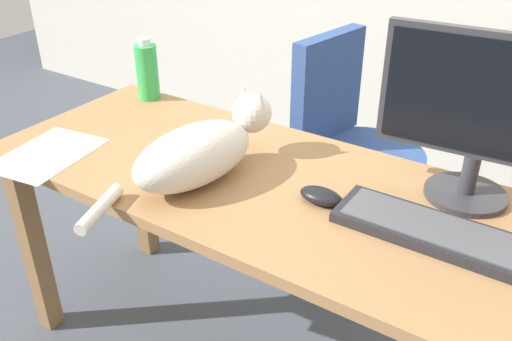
% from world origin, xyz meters
% --- Properties ---
extents(desk, '(1.57, 0.62, 0.70)m').
position_xyz_m(desk, '(0.00, 0.00, 0.60)').
color(desk, '#9E7247').
rests_on(desk, ground_plane).
extents(office_chair, '(0.49, 0.48, 0.90)m').
position_xyz_m(office_chair, '(-0.03, 0.67, 0.38)').
color(office_chair, black).
rests_on(office_chair, ground_plane).
extents(monitor, '(0.48, 0.20, 0.42)m').
position_xyz_m(monitor, '(0.47, 0.20, 0.93)').
color(monitor, '#333338').
rests_on(monitor, desk).
extents(keyboard, '(0.44, 0.15, 0.03)m').
position_xyz_m(keyboard, '(0.45, -0.01, 0.72)').
color(keyboard, '#232328').
rests_on(keyboard, desk).
extents(cat, '(0.25, 0.60, 0.20)m').
position_xyz_m(cat, '(-0.14, -0.08, 0.78)').
color(cat, silver).
rests_on(cat, desk).
extents(computer_mouse, '(0.11, 0.06, 0.04)m').
position_xyz_m(computer_mouse, '(0.18, -0.02, 0.72)').
color(computer_mouse, black).
rests_on(computer_mouse, desk).
extents(paper_sheet, '(0.25, 0.32, 0.00)m').
position_xyz_m(paper_sheet, '(-0.59, -0.22, 0.70)').
color(paper_sheet, white).
rests_on(paper_sheet, desk).
extents(water_bottle, '(0.08, 0.08, 0.21)m').
position_xyz_m(water_bottle, '(-0.64, 0.25, 0.80)').
color(water_bottle, green).
rests_on(water_bottle, desk).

